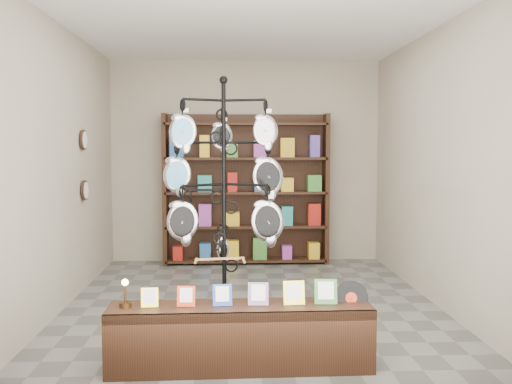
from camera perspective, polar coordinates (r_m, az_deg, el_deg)
ground at (r=6.31m, az=-0.42°, el=-11.26°), size 5.00×5.00×0.00m
room_envelope at (r=6.07m, az=-0.43°, el=5.80°), size 5.00×5.00×5.00m
display_tree at (r=5.29m, az=-3.22°, el=0.74°), size 1.21×1.05×2.36m
front_shelf at (r=4.54m, az=-1.56°, el=-14.25°), size 2.03×0.45×0.72m
back_shelving at (r=8.39m, az=-1.00°, el=-0.18°), size 2.42×0.36×2.20m
wall_clocks at (r=7.09m, az=-16.82°, el=2.58°), size 0.03×0.24×0.84m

